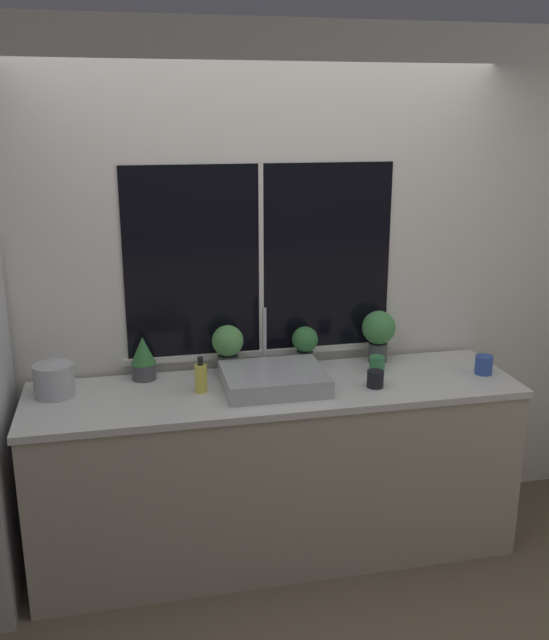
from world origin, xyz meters
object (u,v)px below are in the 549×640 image
Objects in this scene: soap_bottle at (201,377)px; mug_black at (375,379)px; potted_plant_far_right at (379,331)px; potted_plant_center_right at (305,344)px; mug_green at (377,364)px; mug_blue at (484,365)px; sink at (274,379)px; potted_plant_center_left at (228,345)px; potted_plant_far_left at (143,358)px; kettle at (54,379)px.

soap_bottle is 0.87m from mug_black.
potted_plant_center_right is at bearing 180.00° from potted_plant_far_right.
potted_plant_far_right is 0.21m from mug_green.
soap_bottle is (-1.00, -0.24, -0.10)m from potted_plant_far_right.
potted_plant_center_right reaches higher than mug_blue.
sink is 0.34m from potted_plant_center_left.
potted_plant_far_left is at bearing 157.93° from sink.
mug_blue is at bearing -12.96° from potted_plant_center_left.
mug_black is at bearing -17.70° from potted_plant_far_left.
kettle is at bearing -175.52° from potted_plant_far_right.
mug_blue reaches higher than mug_black.
potted_plant_center_right reaches higher than kettle.
potted_plant_far_right reaches higher than kettle.
mug_black is at bearing -11.85° from sink.
potted_plant_far_right reaches higher than potted_plant_far_left.
mug_green is (-0.06, -0.15, -0.13)m from potted_plant_far_right.
potted_plant_center_right reaches higher than soap_bottle.
kettle is at bearing 171.76° from mug_black.
mug_black is (0.69, -0.36, -0.11)m from potted_plant_center_left.
potted_plant_far_right is (1.27, -0.00, 0.06)m from potted_plant_far_left.
mug_blue is (0.89, -0.30, -0.08)m from potted_plant_center_right.
potted_plant_far_right is at bearing -0.00° from potted_plant_far_left.
kettle is (-0.87, -0.13, -0.07)m from potted_plant_center_left.
kettle is (-0.70, 0.11, 0.01)m from soap_bottle.
soap_bottle is (-0.36, 0.02, 0.03)m from sink.
mug_green is 0.43× the size of kettle.
potted_plant_center_right is 0.40m from mug_green.
potted_plant_center_left is at bearing 169.21° from mug_green.
potted_plant_far_right is (0.83, 0.00, 0.02)m from potted_plant_center_left.
potted_plant_far_right is 0.58m from mug_blue.
potted_plant_center_left is at bearing 54.34° from soap_bottle.
mug_green is 0.56m from mug_blue.
potted_plant_center_right is 2.64× the size of mug_black.
potted_plant_center_left reaches higher than potted_plant_far_left.
potted_plant_center_left reaches higher than potted_plant_center_right.
sink is 2.80× the size of soap_bottle.
potted_plant_center_right is 0.95m from mug_blue.
potted_plant_center_right is 2.73× the size of mug_green.
potted_plant_far_left reaches higher than mug_black.
kettle is at bearing 179.51° from mug_green.
soap_bottle is at bearing -8.54° from kettle.
sink is 2.60× the size of kettle.
potted_plant_far_right is 1.04m from soap_bottle.
mug_green is 0.84× the size of mug_blue.
kettle is (-1.29, -0.13, -0.05)m from potted_plant_center_right.
soap_bottle is 1.82× the size of mug_blue.
potted_plant_center_right is 0.78× the size of potted_plant_far_right.
potted_plant_far_left is 0.87× the size of potted_plant_center_left.
potted_plant_center_right is at bearing 0.00° from potted_plant_center_left.
potted_plant_far_left is at bearing 173.06° from mug_green.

